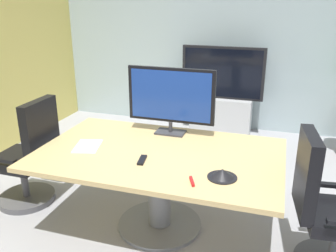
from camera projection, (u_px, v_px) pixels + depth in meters
The scene contains 11 objects.
ground_plane at pixel (163, 221), 3.42m from camera, with size 6.67×6.67×0.00m, color #99999E.
wall_back_glass_partition at pixel (221, 41), 5.50m from camera, with size 5.22×0.10×2.69m, color #9EB2B7.
conference_table at pixel (159, 170), 3.16m from camera, with size 2.07×1.28×0.74m.
office_chair_left at pixel (30, 161), 3.57m from camera, with size 0.60×0.57×1.09m.
office_chair_right at pixel (326, 216), 2.69m from camera, with size 0.62×0.60×1.09m.
tv_monitor at pixel (171, 97), 3.41m from camera, with size 0.84×0.18×0.64m.
wall_display_unit at pixel (221, 105), 5.46m from camera, with size 1.20×0.36×1.31m.
conference_phone at pixel (222, 174), 2.65m from camera, with size 0.22×0.22×0.07m.
remote_control at pixel (142, 160), 2.93m from camera, with size 0.05×0.17×0.02m, color black.
whiteboard_marker at pixel (192, 181), 2.59m from camera, with size 0.13×0.02×0.02m, color red.
paper_notepad at pixel (88, 146), 3.21m from camera, with size 0.21×0.30×0.01m, color white.
Camera 1 is at (0.92, -2.76, 2.00)m, focal length 38.88 mm.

